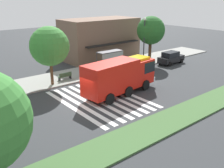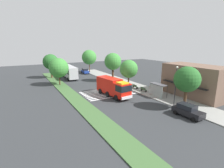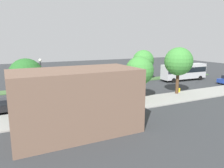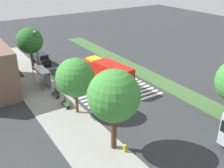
% 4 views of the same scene
% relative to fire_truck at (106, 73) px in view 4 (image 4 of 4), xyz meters
% --- Properties ---
extents(ground_plane, '(120.00, 120.00, 0.00)m').
position_rel_fire_truck_xyz_m(ground_plane, '(-4.68, -0.03, -1.99)').
color(ground_plane, '#2D3033').
extents(sidewalk, '(60.00, 5.37, 0.14)m').
position_rel_fire_truck_xyz_m(sidewalk, '(-4.68, 8.37, -1.92)').
color(sidewalk, gray).
rests_on(sidewalk, ground_plane).
extents(median_strip, '(60.00, 3.00, 0.14)m').
position_rel_fire_truck_xyz_m(median_strip, '(-4.68, -7.24, -1.92)').
color(median_strip, '#3D6033').
rests_on(median_strip, ground_plane).
extents(crosswalk, '(6.75, 10.28, 0.01)m').
position_rel_fire_truck_xyz_m(crosswalk, '(-2.71, -0.03, -1.98)').
color(crosswalk, silver).
rests_on(crosswalk, ground_plane).
extents(fire_truck, '(8.88, 3.50, 3.54)m').
position_rel_fire_truck_xyz_m(fire_truck, '(0.00, 0.00, 0.00)').
color(fire_truck, red).
rests_on(fire_truck, ground_plane).
extents(parked_car_mid, '(4.44, 2.13, 1.81)m').
position_rel_fire_truck_xyz_m(parked_car_mid, '(13.66, 4.48, -1.07)').
color(parked_car_mid, black).
rests_on(parked_car_mid, ground_plane).
extents(bus_stop_shelter, '(3.50, 1.40, 2.46)m').
position_rel_fire_truck_xyz_m(bus_stop_shelter, '(4.54, 7.24, -0.10)').
color(bus_stop_shelter, '#4C4C51').
rests_on(bus_stop_shelter, sidewalk).
extents(bench_near_shelter, '(1.60, 0.50, 0.90)m').
position_rel_fire_truck_xyz_m(bench_near_shelter, '(0.54, 7.23, -1.40)').
color(bench_near_shelter, '#2D472D').
rests_on(bench_near_shelter, sidewalk).
extents(bench_west_of_shelter, '(1.60, 0.50, 0.90)m').
position_rel_fire_truck_xyz_m(bench_west_of_shelter, '(-2.54, 7.23, -1.40)').
color(bench_west_of_shelter, '#2D472D').
rests_on(bench_west_of_shelter, sidewalk).
extents(street_lamp, '(0.36, 0.36, 6.59)m').
position_rel_fire_truck_xyz_m(street_lamp, '(9.68, 6.28, 2.02)').
color(street_lamp, '#2D2D30').
rests_on(street_lamp, sidewalk).
extents(sidewalk_tree_west, '(4.61, 4.61, 7.70)m').
position_rel_fire_truck_xyz_m(sidewalk_tree_west, '(-12.06, 6.68, 3.51)').
color(sidewalk_tree_west, '#47301E').
rests_on(sidewalk_tree_west, sidewalk).
extents(sidewalk_tree_center, '(4.27, 4.27, 6.45)m').
position_rel_fire_truck_xyz_m(sidewalk_tree_center, '(-4.46, 6.68, 2.46)').
color(sidewalk_tree_center, '#513823').
rests_on(sidewalk_tree_center, sidewalk).
extents(sidewalk_tree_east, '(4.04, 4.04, 6.74)m').
position_rel_fire_truck_xyz_m(sidewalk_tree_east, '(11.41, 6.68, 2.84)').
color(sidewalk_tree_east, '#47301E').
rests_on(sidewalk_tree_east, sidewalk).
extents(fire_hydrant, '(0.28, 0.28, 0.70)m').
position_rel_fire_truck_xyz_m(fire_hydrant, '(-13.10, 6.18, -1.50)').
color(fire_hydrant, gold).
rests_on(fire_hydrant, sidewalk).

